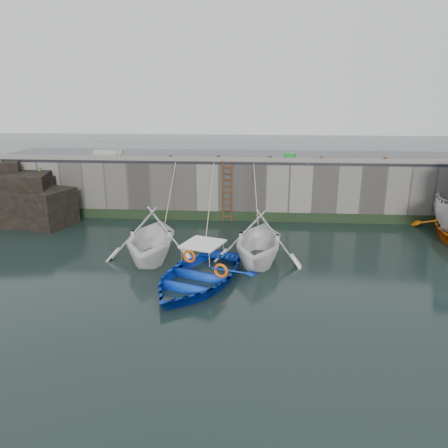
# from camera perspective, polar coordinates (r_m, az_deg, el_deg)

# --- Properties ---
(ground) EXTENTS (120.00, 120.00, 0.00)m
(ground) POSITION_cam_1_polar(r_m,az_deg,el_deg) (14.05, 5.96, -11.20)
(ground) COLOR black
(ground) RESTS_ON ground
(quay_back) EXTENTS (30.00, 5.00, 3.00)m
(quay_back) POSITION_cam_1_polar(r_m,az_deg,el_deg) (25.42, 5.35, 5.20)
(quay_back) COLOR slate
(quay_back) RESTS_ON ground
(road_back) EXTENTS (30.00, 5.00, 0.16)m
(road_back) POSITION_cam_1_polar(r_m,az_deg,el_deg) (25.15, 5.45, 8.73)
(road_back) COLOR black
(road_back) RESTS_ON quay_back
(kerb_back) EXTENTS (30.00, 0.30, 0.20)m
(kerb_back) POSITION_cam_1_polar(r_m,az_deg,el_deg) (22.80, 5.56, 8.36)
(kerb_back) COLOR slate
(kerb_back) RESTS_ON road_back
(algae_back) EXTENTS (30.00, 0.08, 0.50)m
(algae_back) POSITION_cam_1_polar(r_m,az_deg,el_deg) (23.25, 5.36, 0.93)
(algae_back) COLOR black
(algae_back) RESTS_ON ground
(rock_outcrop) EXTENTS (5.85, 4.24, 3.41)m
(rock_outcrop) POSITION_cam_1_polar(r_m,az_deg,el_deg) (25.40, -25.14, 3.11)
(rock_outcrop) COLOR black
(rock_outcrop) RESTS_ON ground
(ladder) EXTENTS (0.51, 0.08, 3.20)m
(ladder) POSITION_cam_1_polar(r_m,az_deg,el_deg) (22.92, 0.43, 4.23)
(ladder) COLOR #3F1E0F
(ladder) RESTS_ON ground
(boat_near_white) EXTENTS (4.16, 4.76, 2.42)m
(boat_near_white) POSITION_cam_1_polar(r_m,az_deg,el_deg) (18.41, -9.37, -4.37)
(boat_near_white) COLOR white
(boat_near_white) RESTS_ON ground
(boat_near_white_rope) EXTENTS (0.04, 4.16, 3.10)m
(boat_near_white_rope) POSITION_cam_1_polar(r_m,az_deg,el_deg) (22.21, -6.94, -0.56)
(boat_near_white_rope) COLOR tan
(boat_near_white_rope) RESTS_ON ground
(boat_near_blue) EXTENTS (5.17, 6.05, 1.06)m
(boat_near_blue) POSITION_cam_1_polar(r_m,az_deg,el_deg) (15.88, -3.53, -7.70)
(boat_near_blue) COLOR #0C36B8
(boat_near_blue) RESTS_ON ground
(boat_near_blue_rope) EXTENTS (0.04, 6.17, 3.10)m
(boat_near_blue_rope) POSITION_cam_1_polar(r_m,az_deg,el_deg) (20.78, -1.59, -1.66)
(boat_near_blue_rope) COLOR tan
(boat_near_blue_rope) RESTS_ON ground
(boat_near_blacktrim) EXTENTS (4.33, 4.88, 2.37)m
(boat_near_blacktrim) POSITION_cam_1_polar(r_m,az_deg,el_deg) (17.95, 4.50, -4.74)
(boat_near_blacktrim) COLOR white
(boat_near_blacktrim) RESTS_ON ground
(boat_near_blacktrim_rope) EXTENTS (0.04, 4.12, 3.10)m
(boat_near_blacktrim_rope) POSITION_cam_1_polar(r_m,az_deg,el_deg) (21.82, 4.49, -0.80)
(boat_near_blacktrim_rope) COLOR tan
(boat_near_blacktrim_rope) RESTS_ON ground
(fish_crate) EXTENTS (0.67, 0.54, 0.29)m
(fish_crate) POSITION_cam_1_polar(r_m,az_deg,el_deg) (24.09, 8.60, 8.80)
(fish_crate) COLOR #198C2A
(fish_crate) RESTS_ON road_back
(railing) EXTENTS (1.60, 1.05, 1.00)m
(railing) POSITION_cam_1_polar(r_m,az_deg,el_deg) (25.25, -15.01, 8.92)
(railing) COLOR #A5A8AD
(railing) RESTS_ON road_back
(bollard_a) EXTENTS (0.18, 0.18, 0.28)m
(bollard_a) POSITION_cam_1_polar(r_m,az_deg,el_deg) (23.33, -6.96, 8.60)
(bollard_a) COLOR #3F1E0F
(bollard_a) RESTS_ON road_back
(bollard_b) EXTENTS (0.18, 0.18, 0.28)m
(bollard_b) POSITION_cam_1_polar(r_m,az_deg,el_deg) (22.98, -0.76, 8.60)
(bollard_b) COLOR #3F1E0F
(bollard_b) RESTS_ON road_back
(bollard_c) EXTENTS (0.18, 0.18, 0.28)m
(bollard_c) POSITION_cam_1_polar(r_m,az_deg,el_deg) (22.90, 6.06, 8.48)
(bollard_c) COLOR #3F1E0F
(bollard_c) RESTS_ON road_back
(bollard_d) EXTENTS (0.18, 0.18, 0.28)m
(bollard_d) POSITION_cam_1_polar(r_m,az_deg,el_deg) (23.13, 12.58, 8.26)
(bollard_d) COLOR #3F1E0F
(bollard_d) RESTS_ON road_back
(bollard_e) EXTENTS (0.18, 0.18, 0.28)m
(bollard_e) POSITION_cam_1_polar(r_m,az_deg,el_deg) (23.80, 20.29, 7.86)
(bollard_e) COLOR #3F1E0F
(bollard_e) RESTS_ON road_back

